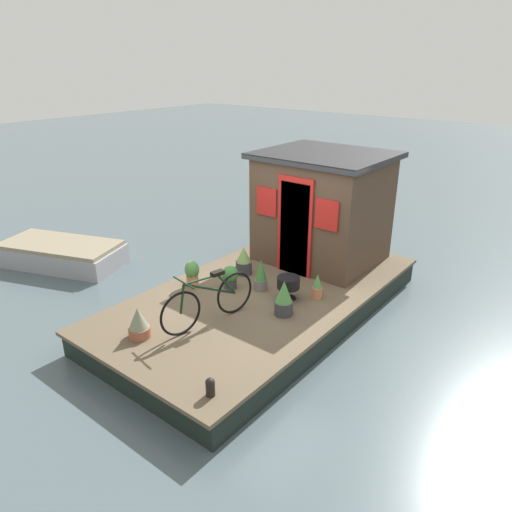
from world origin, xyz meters
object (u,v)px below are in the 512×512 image
at_px(bicycle, 209,300).
at_px(potted_plant_sage, 284,299).
at_px(potted_plant_geranium, 139,323).
at_px(mooring_bollard, 210,386).
at_px(potted_plant_thyme, 244,261).
at_px(potted_plant_lavender, 261,275).
at_px(potted_plant_ivy, 317,287).
at_px(dinghy_boat, 61,254).
at_px(charcoal_grill, 288,283).
at_px(potted_plant_basil, 230,277).
at_px(houseboat_cabin, 322,207).
at_px(potted_plant_fern, 192,273).

bearing_deg(bicycle, potted_plant_sage, -38.40).
height_order(potted_plant_geranium, mooring_bollard, potted_plant_geranium).
bearing_deg(potted_plant_thyme, potted_plant_lavender, -116.17).
height_order(potted_plant_ivy, dinghy_boat, potted_plant_ivy).
height_order(potted_plant_ivy, charcoal_grill, potted_plant_ivy).
xyz_separation_m(charcoal_grill, mooring_bollard, (-2.56, -0.69, -0.15)).
bearing_deg(potted_plant_thyme, mooring_bollard, -146.58).
distance_m(potted_plant_basil, potted_plant_ivy, 1.49).
xyz_separation_m(potted_plant_sage, charcoal_grill, (0.46, 0.24, 0.01)).
relative_size(potted_plant_geranium, dinghy_boat, 0.16).
relative_size(potted_plant_lavender, potted_plant_ivy, 1.27).
distance_m(potted_plant_thyme, potted_plant_sage, 1.64).
relative_size(potted_plant_basil, charcoal_grill, 1.02).
bearing_deg(bicycle, potted_plant_geranium, 150.60).
bearing_deg(charcoal_grill, potted_plant_thyme, 75.53).
bearing_deg(houseboat_cabin, potted_plant_sage, -161.89).
relative_size(potted_plant_thyme, potted_plant_basil, 1.30).
distance_m(potted_plant_geranium, potted_plant_lavender, 2.30).
bearing_deg(potted_plant_thyme, dinghy_boat, 108.72).
bearing_deg(dinghy_boat, charcoal_grill, -78.73).
bearing_deg(dinghy_boat, potted_plant_thyme, -71.28).
bearing_deg(potted_plant_geranium, charcoal_grill, -23.49).
xyz_separation_m(potted_plant_fern, potted_plant_ivy, (0.96, -1.93, -0.04)).
relative_size(bicycle, potted_plant_lavender, 2.93).
relative_size(bicycle, potted_plant_thyme, 3.14).
bearing_deg(potted_plant_ivy, potted_plant_lavender, 109.50).
xyz_separation_m(potted_plant_fern, potted_plant_basil, (0.36, -0.56, -0.03)).
height_order(potted_plant_basil, charcoal_grill, potted_plant_basil).
xyz_separation_m(houseboat_cabin, bicycle, (-3.18, -0.03, -0.67)).
bearing_deg(mooring_bollard, potted_plant_fern, 49.61).
bearing_deg(charcoal_grill, potted_plant_fern, 112.31).
xyz_separation_m(bicycle, potted_plant_geranium, (-0.90, 0.51, -0.16)).
distance_m(bicycle, charcoal_grill, 1.45).
relative_size(charcoal_grill, mooring_bollard, 1.63).
bearing_deg(potted_plant_ivy, dinghy_boat, 103.71).
xyz_separation_m(potted_plant_ivy, dinghy_boat, (-1.35, 5.53, -0.40)).
xyz_separation_m(potted_plant_sage, dinghy_boat, (-0.57, 5.42, -0.46)).
relative_size(houseboat_cabin, potted_plant_ivy, 5.26).
xyz_separation_m(potted_plant_thyme, dinghy_boat, (-1.34, 3.97, -0.44)).
distance_m(potted_plant_fern, potted_plant_basil, 0.67).
height_order(potted_plant_fern, potted_plant_sage, potted_plant_sage).
height_order(houseboat_cabin, potted_plant_thyme, houseboat_cabin).
distance_m(potted_plant_thyme, charcoal_grill, 1.25).
relative_size(potted_plant_thyme, potted_plant_ivy, 1.18).
relative_size(potted_plant_fern, potted_plant_lavender, 0.84).
xyz_separation_m(potted_plant_thyme, mooring_bollard, (-2.88, -1.90, -0.12)).
distance_m(potted_plant_lavender, potted_plant_sage, 0.92).
bearing_deg(potted_plant_thyme, potted_plant_sage, -118.10).
height_order(charcoal_grill, dinghy_boat, charcoal_grill).
distance_m(potted_plant_basil, charcoal_grill, 1.05).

